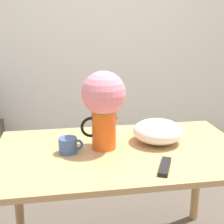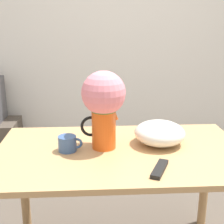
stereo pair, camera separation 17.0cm
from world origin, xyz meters
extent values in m
cube|color=silver|center=(0.00, 1.88, 1.30)|extent=(8.00, 0.05, 2.60)
cube|color=tan|center=(-0.11, 0.09, 0.74)|extent=(1.38, 0.82, 0.03)
cylinder|color=tan|center=(-0.75, 0.44, 0.36)|extent=(0.06, 0.06, 0.72)
cylinder|color=tan|center=(0.52, 0.44, 0.36)|extent=(0.06, 0.06, 0.72)
cylinder|color=#E05619|center=(-0.20, 0.14, 0.87)|extent=(0.13, 0.13, 0.23)
cone|color=#E05619|center=(-0.15, 0.14, 0.95)|extent=(0.05, 0.05, 0.06)
torus|color=black|center=(-0.27, 0.14, 0.88)|extent=(0.12, 0.02, 0.12)
sphere|color=#3D7033|center=(-0.20, 0.14, 1.03)|extent=(0.18, 0.18, 0.18)
sphere|color=pink|center=(-0.20, 0.14, 1.07)|extent=(0.24, 0.24, 0.24)
cylinder|color=#385689|center=(-0.41, 0.10, 0.80)|extent=(0.10, 0.10, 0.09)
torus|color=#385689|center=(-0.35, 0.10, 0.80)|extent=(0.06, 0.01, 0.06)
ellipsoid|color=silver|center=(0.12, 0.17, 0.82)|extent=(0.29, 0.29, 0.13)
cube|color=black|center=(0.05, -0.16, 0.76)|extent=(0.12, 0.19, 0.02)
camera|label=1|loc=(-0.42, -1.47, 1.45)|focal=50.00mm
camera|label=2|loc=(-0.26, -1.49, 1.45)|focal=50.00mm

